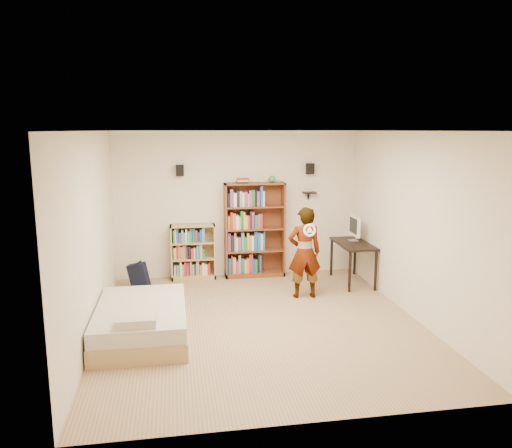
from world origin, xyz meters
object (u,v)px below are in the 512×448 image
(tall_bookshelf, at_px, (255,230))
(person, at_px, (304,253))
(low_bookshelf, at_px, (193,252))
(computer_desk, at_px, (353,263))
(daybed, at_px, (141,317))

(tall_bookshelf, relative_size, person, 1.17)
(low_bookshelf, xyz_separation_m, computer_desk, (2.81, -0.71, -0.14))
(low_bookshelf, xyz_separation_m, person, (1.75, -1.33, 0.24))
(low_bookshelf, xyz_separation_m, daybed, (-0.79, -2.53, -0.24))
(computer_desk, bearing_deg, daybed, -153.22)
(low_bookshelf, distance_m, person, 2.22)
(tall_bookshelf, relative_size, computer_desk, 1.63)
(tall_bookshelf, xyz_separation_m, computer_desk, (1.67, -0.70, -0.51))
(person, bearing_deg, computer_desk, -148.85)
(low_bookshelf, height_order, person, person)
(tall_bookshelf, height_order, daybed, tall_bookshelf)
(low_bookshelf, relative_size, person, 0.67)
(tall_bookshelf, xyz_separation_m, daybed, (-1.93, -2.52, -0.61))
(low_bookshelf, height_order, computer_desk, low_bookshelf)
(tall_bookshelf, relative_size, low_bookshelf, 1.74)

